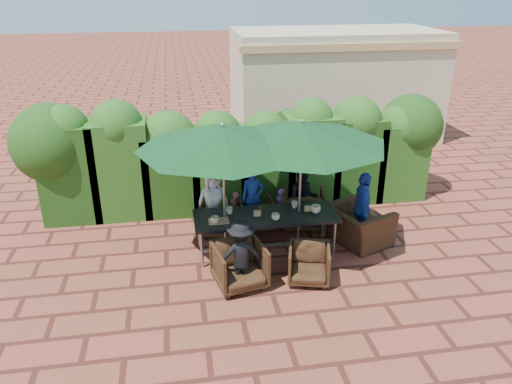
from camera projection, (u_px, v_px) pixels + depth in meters
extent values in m
plane|color=brown|center=(260.00, 258.00, 8.95)|extent=(80.00, 80.00, 0.00)
cube|color=black|center=(266.00, 216.00, 8.88)|extent=(2.56, 0.90, 0.05)
cube|color=gray|center=(266.00, 246.00, 9.12)|extent=(2.36, 0.05, 0.05)
cylinder|color=gray|center=(202.00, 250.00, 8.54)|extent=(0.05, 0.05, 0.70)
cylinder|color=gray|center=(199.00, 231.00, 9.17)|extent=(0.05, 0.05, 0.70)
cylinder|color=gray|center=(334.00, 239.00, 8.89)|extent=(0.05, 0.05, 0.70)
cylinder|color=gray|center=(323.00, 221.00, 9.53)|extent=(0.05, 0.05, 0.70)
cylinder|color=gray|center=(226.00, 253.00, 9.10)|extent=(0.44, 0.44, 0.03)
cylinder|color=gray|center=(224.00, 193.00, 8.63)|extent=(0.04, 0.04, 2.40)
cone|color=#0B3217|center=(223.00, 137.00, 8.22)|extent=(2.92, 2.92, 0.38)
sphere|color=gray|center=(222.00, 125.00, 8.14)|extent=(0.08, 0.08, 0.08)
cylinder|color=gray|center=(298.00, 246.00, 9.31)|extent=(0.44, 0.44, 0.03)
cylinder|color=gray|center=(300.00, 188.00, 8.83)|extent=(0.04, 0.04, 2.40)
cone|color=#0B3217|center=(302.00, 133.00, 8.42)|extent=(2.96, 2.96, 0.38)
sphere|color=gray|center=(302.00, 121.00, 8.34)|extent=(0.08, 0.08, 0.08)
imported|color=black|center=(218.00, 217.00, 9.69)|extent=(0.83, 0.80, 0.71)
imported|color=black|center=(256.00, 213.00, 9.88)|extent=(0.71, 0.67, 0.69)
imported|color=black|center=(304.00, 207.00, 9.94)|extent=(0.95, 0.91, 0.83)
imported|color=black|center=(240.00, 263.00, 8.03)|extent=(0.91, 0.87, 0.80)
imported|color=black|center=(309.00, 262.00, 8.18)|extent=(0.81, 0.78, 0.69)
imported|color=black|center=(359.00, 220.00, 9.31)|extent=(1.06, 1.27, 0.95)
imported|color=silver|center=(213.00, 202.00, 9.63)|extent=(0.68, 0.45, 1.28)
imported|color=#1D3B9E|center=(253.00, 198.00, 9.83)|extent=(0.48, 0.40, 1.25)
imported|color=black|center=(303.00, 199.00, 9.85)|extent=(0.65, 0.47, 1.22)
imported|color=black|center=(241.00, 255.00, 7.91)|extent=(0.76, 0.36, 1.18)
imported|color=#1D3B9E|center=(362.00, 208.00, 9.25)|extent=(0.56, 0.88, 1.39)
imported|color=#E4507A|center=(236.00, 210.00, 9.93)|extent=(0.33, 0.30, 0.75)
imported|color=purple|center=(281.00, 207.00, 10.00)|extent=(0.34, 0.31, 0.78)
imported|color=#238024|center=(285.00, 140.00, 12.73)|extent=(1.45, 1.42, 1.61)
imported|color=#E4507A|center=(316.00, 134.00, 13.03)|extent=(0.91, 0.67, 1.69)
imported|color=gray|center=(355.00, 133.00, 13.03)|extent=(1.12, 1.19, 1.76)
imported|color=beige|center=(215.00, 220.00, 8.56)|extent=(0.15, 0.15, 0.12)
imported|color=beige|center=(229.00, 211.00, 8.89)|extent=(0.13, 0.13, 0.12)
imported|color=beige|center=(276.00, 217.00, 8.67)|extent=(0.15, 0.15, 0.12)
imported|color=beige|center=(294.00, 205.00, 9.12)|extent=(0.13, 0.13, 0.12)
imported|color=beige|center=(316.00, 209.00, 8.92)|extent=(0.18, 0.18, 0.14)
cylinder|color=#B20C0A|center=(261.00, 209.00, 8.90)|extent=(0.04, 0.04, 0.17)
cylinder|color=#4C230C|center=(261.00, 209.00, 8.90)|extent=(0.04, 0.04, 0.17)
cube|color=#A77650|center=(219.00, 221.00, 8.63)|extent=(0.35, 0.25, 0.02)
cube|color=tan|center=(257.00, 213.00, 8.81)|extent=(0.12, 0.06, 0.10)
cube|color=tan|center=(308.00, 209.00, 8.99)|extent=(0.12, 0.06, 0.10)
cube|color=#1C3E10|center=(71.00, 172.00, 10.10)|extent=(1.15, 0.95, 2.01)
sphere|color=#1C3E10|center=(64.00, 129.00, 9.74)|extent=(0.96, 0.96, 0.96)
cube|color=#1C3E10|center=(122.00, 168.00, 10.25)|extent=(1.15, 0.95, 2.03)
sphere|color=#1C3E10|center=(117.00, 125.00, 9.88)|extent=(1.03, 1.03, 1.03)
cube|color=#1C3E10|center=(171.00, 173.00, 10.46)|extent=(1.15, 0.95, 1.70)
sphere|color=#1C3E10|center=(169.00, 139.00, 10.16)|extent=(1.16, 1.16, 1.16)
cube|color=#1C3E10|center=(219.00, 169.00, 10.60)|extent=(1.15, 0.95, 1.76)
sphere|color=#1C3E10|center=(218.00, 134.00, 10.29)|extent=(0.98, 0.98, 0.98)
cube|color=#1C3E10|center=(265.00, 167.00, 10.77)|extent=(1.15, 0.95, 1.70)
sphere|color=#1C3E10|center=(265.00, 134.00, 10.46)|extent=(0.97, 0.97, 0.97)
cube|color=#1C3E10|center=(310.00, 159.00, 10.86)|extent=(1.15, 0.95, 1.97)
sphere|color=#1C3E10|center=(312.00, 120.00, 10.51)|extent=(0.92, 0.92, 0.92)
cube|color=#1C3E10|center=(354.00, 158.00, 11.03)|extent=(1.15, 0.95, 1.88)
sphere|color=#1C3E10|center=(357.00, 122.00, 10.70)|extent=(1.09, 1.09, 1.09)
cube|color=#1C3E10|center=(396.00, 159.00, 11.22)|extent=(1.15, 0.95, 1.71)
sphere|color=#1C3E10|center=(400.00, 127.00, 10.91)|extent=(1.04, 1.04, 1.04)
sphere|color=#1C3E10|center=(52.00, 143.00, 9.91)|extent=(1.60, 1.60, 1.60)
sphere|color=#1C3E10|center=(410.00, 126.00, 11.06)|extent=(1.40, 1.40, 1.40)
cube|color=beige|center=(334.00, 85.00, 15.17)|extent=(6.00, 3.00, 3.20)
cube|color=tan|center=(354.00, 47.00, 13.34)|extent=(6.20, 0.25, 0.20)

